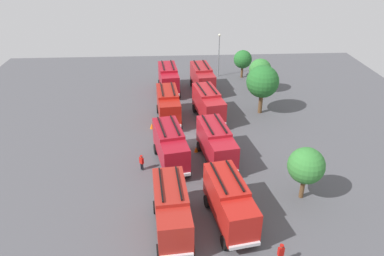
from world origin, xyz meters
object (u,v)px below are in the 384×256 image
(fire_truck_0, at_px, (168,78))
(traffic_cone_0, at_px, (152,126))
(fire_truck_7, at_px, (230,201))
(tree_1, at_px, (260,70))
(fire_truck_2, at_px, (170,145))
(firefighter_3, at_px, (142,162))
(firefighter_0, at_px, (168,76))
(traffic_cone_1, at_px, (196,149))
(fire_truck_5, at_px, (208,103))
(tree_2, at_px, (263,82))
(tree_3, at_px, (306,166))
(fire_truck_3, at_px, (172,209))
(fire_truck_1, at_px, (168,104))
(fire_truck_4, at_px, (202,78))
(lamppost, at_px, (219,52))
(tree_0, at_px, (243,59))
(fire_truck_6, at_px, (216,143))
(firefighter_1, at_px, (281,253))

(fire_truck_0, relative_size, traffic_cone_0, 10.66)
(fire_truck_7, bearing_deg, tree_1, 152.76)
(fire_truck_2, height_order, firefighter_3, fire_truck_2)
(firefighter_0, distance_m, traffic_cone_1, 21.63)
(traffic_cone_0, bearing_deg, fire_truck_5, 107.51)
(tree_2, relative_size, tree_3, 1.29)
(fire_truck_3, relative_size, fire_truck_5, 0.98)
(fire_truck_1, xyz_separation_m, firefighter_0, (-13.54, -0.12, -1.25))
(fire_truck_0, distance_m, fire_truck_3, 28.99)
(fire_truck_4, xyz_separation_m, lamppost, (-6.51, 3.19, 1.92))
(fire_truck_1, distance_m, firefighter_0, 13.59)
(fire_truck_5, xyz_separation_m, tree_2, (-1.42, 7.02, 2.18))
(firefighter_3, height_order, tree_2, tree_2)
(fire_truck_4, xyz_separation_m, traffic_cone_0, (11.45, -7.07, -1.81))
(fire_truck_5, bearing_deg, tree_0, 144.15)
(fire_truck_5, height_order, tree_3, tree_3)
(fire_truck_6, bearing_deg, traffic_cone_1, -143.94)
(fire_truck_0, relative_size, firefighter_3, 4.50)
(fire_truck_2, distance_m, firefighter_3, 3.31)
(firefighter_1, height_order, tree_3, tree_3)
(fire_truck_3, distance_m, tree_1, 31.14)
(fire_truck_0, height_order, traffic_cone_1, fire_truck_0)
(firefighter_0, distance_m, tree_1, 14.60)
(traffic_cone_1, bearing_deg, firefighter_3, -61.26)
(fire_truck_0, distance_m, firefighter_0, 4.31)
(fire_truck_5, height_order, fire_truck_7, same)
(fire_truck_1, height_order, firefighter_3, fire_truck_1)
(fire_truck_2, xyz_separation_m, fire_truck_6, (-0.21, 4.65, 0.00))
(tree_2, bearing_deg, fire_truck_4, -138.12)
(fire_truck_1, relative_size, traffic_cone_0, 10.64)
(fire_truck_6, distance_m, traffic_cone_1, 3.26)
(tree_0, relative_size, tree_2, 0.70)
(fire_truck_0, relative_size, fire_truck_3, 1.00)
(fire_truck_1, relative_size, fire_truck_3, 1.00)
(fire_truck_0, distance_m, tree_0, 13.22)
(fire_truck_0, bearing_deg, firefighter_1, 7.91)
(fire_truck_0, relative_size, traffic_cone_1, 11.87)
(fire_truck_3, height_order, traffic_cone_0, fire_truck_3)
(fire_truck_6, xyz_separation_m, fire_truck_7, (9.16, -0.00, 0.00))
(tree_2, bearing_deg, tree_0, -179.97)
(fire_truck_7, height_order, firefighter_1, fire_truck_7)
(fire_truck_5, distance_m, tree_0, 16.47)
(fire_truck_1, distance_m, tree_2, 12.31)
(firefighter_1, bearing_deg, fire_truck_1, 7.36)
(fire_truck_6, height_order, traffic_cone_0, fire_truck_6)
(firefighter_0, relative_size, tree_0, 0.36)
(firefighter_0, distance_m, firefighter_3, 24.63)
(firefighter_3, xyz_separation_m, traffic_cone_1, (-3.09, 5.63, -0.60))
(fire_truck_4, height_order, firefighter_1, fire_truck_4)
(fire_truck_1, xyz_separation_m, firefighter_3, (10.96, -2.68, -1.24))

